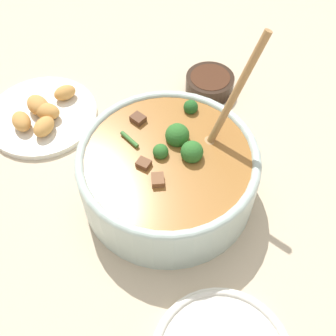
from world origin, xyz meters
name	(u,v)px	position (x,y,z in m)	size (l,w,h in m)	color
ground_plane	(168,191)	(0.00, 0.00, 0.00)	(4.00, 4.00, 0.00)	#C6B293
stew_bowl	(168,170)	(0.00, 0.00, 0.06)	(0.30, 0.30, 0.29)	#B2C6BC
condiment_bowl	(210,83)	(0.20, -0.19, 0.02)	(0.10, 0.10, 0.04)	black
food_plate	(42,114)	(0.27, 0.15, 0.01)	(0.22, 0.22, 0.05)	silver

